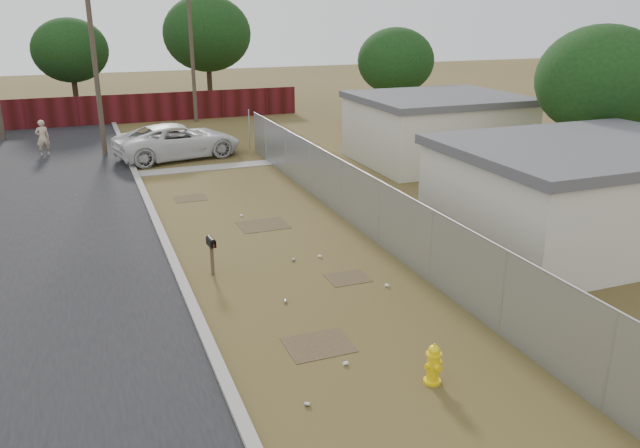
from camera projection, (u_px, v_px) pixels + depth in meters
name	position (u px, v px, depth m)	size (l,w,h in m)	color
ground	(282.00, 258.00, 18.05)	(120.00, 120.00, 0.00)	brown
street	(39.00, 205.00, 22.83)	(15.10, 60.00, 0.12)	black
chainlink_fence	(365.00, 210.00, 19.76)	(0.10, 27.06, 2.02)	#989CA1
privacy_fence	(60.00, 112.00, 37.73)	(30.00, 0.12, 1.80)	#4C1015
utility_poles	(97.00, 51.00, 33.47)	(12.60, 8.24, 9.00)	brown
houses	(499.00, 156.00, 23.62)	(9.30, 17.24, 3.10)	beige
horizon_trees	(174.00, 47.00, 37.58)	(33.32, 31.94, 7.78)	#372918
fire_hydrant	(433.00, 365.00, 11.92)	(0.39, 0.40, 0.85)	yellow
mailbox	(211.00, 245.00, 16.64)	(0.20, 0.47, 1.09)	brown
pickup_truck	(178.00, 141.00, 29.91)	(2.75, 5.97, 1.66)	silver
pedestrian	(43.00, 138.00, 30.37)	(0.64, 0.42, 1.76)	tan
scattered_litter	(307.00, 286.00, 16.14)	(3.82, 11.20, 0.07)	white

